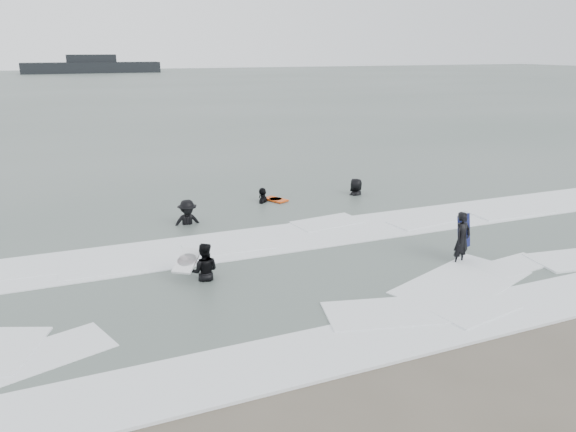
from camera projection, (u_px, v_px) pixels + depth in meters
name	position (u px, v px, depth m)	size (l,w,h in m)	color
ground	(375.00, 325.00, 12.21)	(320.00, 320.00, 0.00)	brown
sea	(96.00, 88.00, 83.06)	(320.00, 320.00, 0.00)	#47544C
surfer_centre	(460.00, 264.00, 15.66)	(0.56, 0.37, 1.53)	black
surfer_wading	(205.00, 280.00, 14.56)	(0.77, 0.60, 1.57)	black
surfer_breaker	(188.00, 226.00, 18.99)	(1.15, 0.66, 1.78)	black
surfer_right_near	(263.00, 203.00, 21.84)	(1.04, 0.43, 1.77)	black
surfer_right_far	(356.00, 196.00, 22.92)	(0.91, 0.59, 1.87)	black
surf_foam	(306.00, 265.00, 15.47)	(30.03, 9.06, 0.09)	white
bodyboards	(306.00, 226.00, 17.39)	(8.28, 8.49, 1.25)	#0F1446
vessel_horizon	(92.00, 66.00, 133.99)	(31.45, 5.62, 4.27)	black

